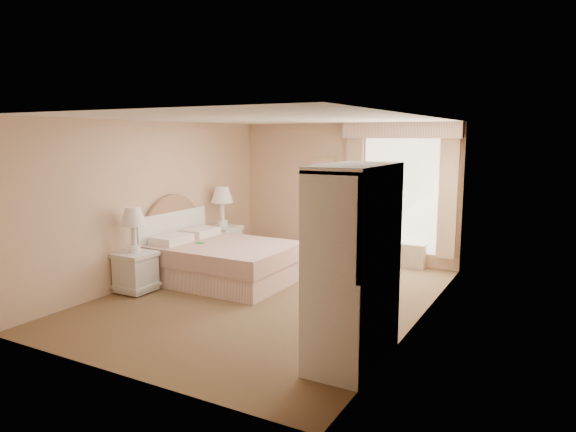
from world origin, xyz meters
The scene contains 9 objects.
room centered at (0.00, 0.00, 1.25)m, with size 4.21×5.51×2.51m.
window centered at (1.05, 2.65, 1.34)m, with size 2.05×0.22×2.51m.
framed_art centered at (-0.45, 2.71, 1.55)m, with size 0.52×0.04×0.62m.
bed centered at (-1.12, 0.35, 0.34)m, with size 2.10×1.61×1.43m.
nightstand_near centered at (-1.84, -0.73, 0.47)m, with size 0.51×0.51×1.24m.
nightstand_far centered at (-1.84, 1.43, 0.51)m, with size 0.56×0.56×1.35m.
round_table centered at (0.80, 1.94, 0.50)m, with size 0.71×0.71×0.75m.
cafe_chair centered at (0.81, 1.56, 0.58)m, with size 0.61×0.61×1.00m.
armoire centered at (1.81, -1.37, 0.83)m, with size 0.60×1.20×2.00m.
Camera 1 is at (3.62, -6.03, 2.27)m, focal length 32.00 mm.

